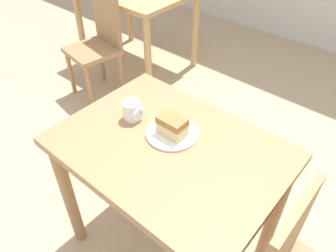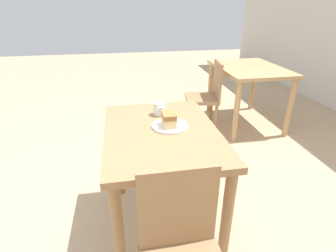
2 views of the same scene
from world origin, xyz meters
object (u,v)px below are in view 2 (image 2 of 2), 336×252
(dining_table_far, at_px, (249,76))
(cake_slice, at_px, (169,119))
(chair_far_corner, at_px, (207,95))
(coffee_mug, at_px, (159,109))
(plate, at_px, (170,126))
(dining_table_near, at_px, (162,149))

(dining_table_far, distance_m, cake_slice, 1.97)
(chair_far_corner, height_order, cake_slice, cake_slice)
(dining_table_far, height_order, coffee_mug, coffee_mug)
(plate, bearing_deg, chair_far_corner, 152.87)
(coffee_mug, bearing_deg, plate, 9.96)
(dining_table_near, height_order, plate, plate)
(cake_slice, xyz_separation_m, coffee_mug, (-0.20, -0.03, -0.01))
(plate, height_order, cake_slice, cake_slice)
(dining_table_near, xyz_separation_m, coffee_mug, (-0.23, 0.02, 0.18))
(dining_table_far, height_order, cake_slice, cake_slice)
(dining_table_far, distance_m, plate, 1.96)
(dining_table_far, relative_size, chair_far_corner, 1.17)
(dining_table_near, relative_size, cake_slice, 7.90)
(chair_far_corner, distance_m, coffee_mug, 1.44)
(cake_slice, bearing_deg, dining_table_near, -60.10)
(cake_slice, bearing_deg, coffee_mug, -172.29)
(chair_far_corner, relative_size, plate, 3.82)
(chair_far_corner, bearing_deg, plate, -18.31)
(cake_slice, height_order, coffee_mug, cake_slice)
(plate, bearing_deg, coffee_mug, -170.04)
(plate, relative_size, cake_slice, 1.91)
(dining_table_near, relative_size, plate, 4.14)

